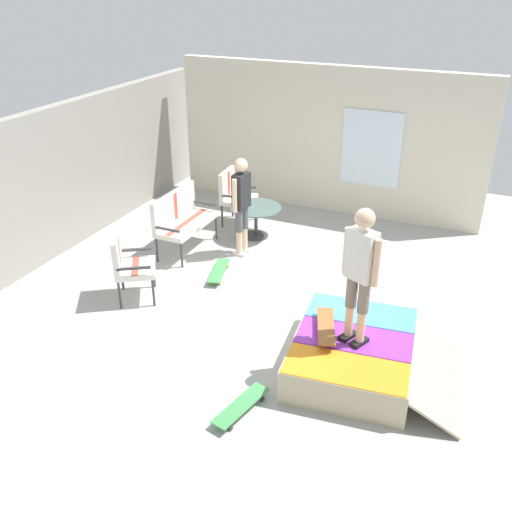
# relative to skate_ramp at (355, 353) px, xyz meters

# --- Properties ---
(ground_plane) EXTENTS (12.00, 12.00, 0.10)m
(ground_plane) POSITION_rel_skate_ramp_xyz_m (0.95, 1.44, -0.27)
(ground_plane) COLOR #A8A8A3
(back_wall_cinderblock) EXTENTS (9.00, 0.20, 2.39)m
(back_wall_cinderblock) POSITION_rel_skate_ramp_xyz_m (0.95, 5.44, 0.98)
(back_wall_cinderblock) COLOR gray
(back_wall_cinderblock) RESTS_ON ground_plane
(house_facade) EXTENTS (0.23, 6.00, 2.77)m
(house_facade) POSITION_rel_skate_ramp_xyz_m (4.74, 1.93, 1.17)
(house_facade) COLOR beige
(house_facade) RESTS_ON ground_plane
(skate_ramp) EXTENTS (1.97, 2.14, 0.43)m
(skate_ramp) POSITION_rel_skate_ramp_xyz_m (0.00, 0.00, 0.00)
(skate_ramp) COLOR tan
(skate_ramp) RESTS_ON ground_plane
(patio_bench) EXTENTS (1.26, 0.56, 1.02)m
(patio_bench) POSITION_rel_skate_ramp_xyz_m (1.97, 3.57, 0.40)
(patio_bench) COLOR #38383D
(patio_bench) RESTS_ON ground_plane
(patio_chair_near_house) EXTENTS (0.66, 0.60, 1.02)m
(patio_chair_near_house) POSITION_rel_skate_ramp_xyz_m (3.34, 3.25, 0.40)
(patio_chair_near_house) COLOR #38383D
(patio_chair_near_house) RESTS_ON ground_plane
(patio_chair_by_wall) EXTENTS (0.82, 0.80, 1.02)m
(patio_chair_by_wall) POSITION_rel_skate_ramp_xyz_m (0.25, 3.43, 0.40)
(patio_chair_by_wall) COLOR #38383D
(patio_chair_by_wall) RESTS_ON ground_plane
(patio_table) EXTENTS (0.90, 0.90, 0.57)m
(patio_table) POSITION_rel_skate_ramp_xyz_m (2.94, 2.61, 0.19)
(patio_table) COLOR #38383D
(patio_table) RESTS_ON ground_plane
(person_watching) EXTENTS (0.48, 0.27, 1.66)m
(person_watching) POSITION_rel_skate_ramp_xyz_m (2.23, 2.56, 0.75)
(person_watching) COLOR silver
(person_watching) RESTS_ON ground_plane
(person_skater) EXTENTS (0.33, 0.45, 1.67)m
(person_skater) POSITION_rel_skate_ramp_xyz_m (-0.06, 0.03, 1.19)
(person_skater) COLOR black
(person_skater) RESTS_ON skate_ramp
(skateboard_by_bench) EXTENTS (0.82, 0.40, 0.10)m
(skateboard_by_bench) POSITION_rel_skate_ramp_xyz_m (1.37, 2.56, -0.13)
(skateboard_by_bench) COLOR #3F8C4C
(skateboard_by_bench) RESTS_ON ground_plane
(skateboard_spare) EXTENTS (0.82, 0.37, 0.10)m
(skateboard_spare) POSITION_rel_skate_ramp_xyz_m (-1.25, 0.93, -0.13)
(skateboard_spare) COLOR #3F8C4C
(skateboard_spare) RESTS_ON ground_plane
(skateboard_on_ramp) EXTENTS (0.82, 0.45, 0.10)m
(skateboard_on_ramp) POSITION_rel_skate_ramp_xyz_m (-0.03, 0.38, 0.30)
(skateboard_on_ramp) COLOR brown
(skateboard_on_ramp) RESTS_ON skate_ramp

